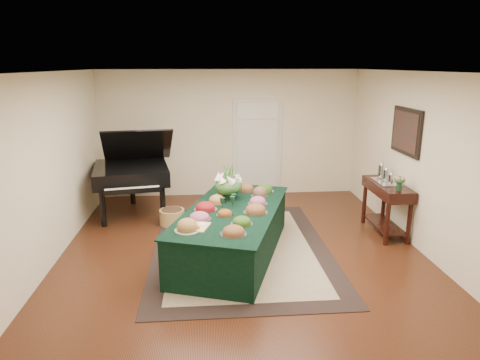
{
  "coord_description": "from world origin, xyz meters",
  "views": [
    {
      "loc": [
        -0.54,
        -6.12,
        2.8
      ],
      "look_at": [
        0.0,
        0.3,
        1.05
      ],
      "focal_mm": 32.0,
      "sensor_mm": 36.0,
      "label": 1
    }
  ],
  "objects": [
    {
      "name": "tea_service",
      "position": [
        2.5,
        0.62,
        1.0
      ],
      "size": [
        0.34,
        0.58,
        0.3
      ],
      "color": "silver",
      "rests_on": "mahogany_sideboard"
    },
    {
      "name": "area_rug",
      "position": [
        -0.01,
        0.05,
        0.01
      ],
      "size": [
        2.71,
        3.79,
        0.01
      ],
      "color": "black",
      "rests_on": "ground"
    },
    {
      "name": "green_goblets",
      "position": [
        -0.19,
        -0.06,
        0.82
      ],
      "size": [
        0.25,
        0.25,
        0.18
      ],
      "color": "#13311F",
      "rests_on": "buffet_table"
    },
    {
      "name": "mahogany_sideboard",
      "position": [
        2.5,
        0.5,
        0.68
      ],
      "size": [
        0.45,
        1.18,
        0.88
      ],
      "color": "black",
      "rests_on": "ground"
    },
    {
      "name": "cutting_board",
      "position": [
        -0.68,
        -0.82,
        0.76
      ],
      "size": [
        0.44,
        0.44,
        0.1
      ],
      "color": "tan",
      "rests_on": "buffet_table"
    },
    {
      "name": "grand_piano",
      "position": [
        -1.92,
        1.85,
        0.83
      ],
      "size": [
        1.62,
        1.81,
        1.67
      ],
      "color": "black",
      "rests_on": "ground"
    },
    {
      "name": "buffet_table",
      "position": [
        -0.15,
        -0.14,
        0.37
      ],
      "size": [
        2.07,
        2.97,
        0.73
      ],
      "color": "black",
      "rests_on": "ground"
    },
    {
      "name": "wicker_basket",
      "position": [
        -1.15,
        1.2,
        0.14
      ],
      "size": [
        0.45,
        0.45,
        0.28
      ],
      "primitive_type": "cylinder",
      "color": "olive",
      "rests_on": "ground"
    },
    {
      "name": "kitchen_doorway",
      "position": [
        0.6,
        2.97,
        1.02
      ],
      "size": [
        1.05,
        0.07,
        2.1
      ],
      "color": "beige",
      "rests_on": "ground"
    },
    {
      "name": "wall_painting",
      "position": [
        2.72,
        0.5,
        1.75
      ],
      "size": [
        0.05,
        0.95,
        0.75
      ],
      "color": "black",
      "rests_on": "ground"
    },
    {
      "name": "food_platters",
      "position": [
        -0.15,
        -0.09,
        0.78
      ],
      "size": [
        1.56,
        2.33,
        0.14
      ],
      "color": "silver",
      "rests_on": "buffet_table"
    },
    {
      "name": "pink_bouquet",
      "position": [
        2.5,
        0.1,
        1.04
      ],
      "size": [
        0.19,
        0.19,
        0.24
      ],
      "color": "#13311F",
      "rests_on": "mahogany_sideboard"
    },
    {
      "name": "floral_centerpiece",
      "position": [
        -0.18,
        0.37,
        1.0
      ],
      "size": [
        0.46,
        0.46,
        0.46
      ],
      "color": "#13311F",
      "rests_on": "buffet_table"
    },
    {
      "name": "ground",
      "position": [
        0.0,
        0.0,
        0.0
      ],
      "size": [
        6.0,
        6.0,
        0.0
      ],
      "primitive_type": "plane",
      "color": "black",
      "rests_on": "ground"
    }
  ]
}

